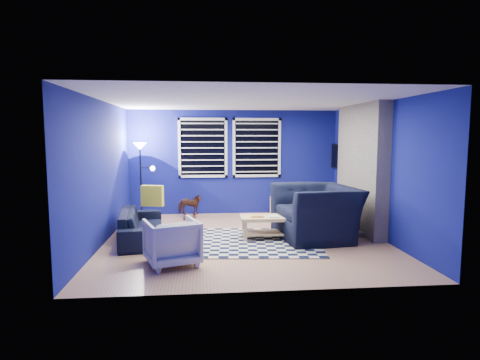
# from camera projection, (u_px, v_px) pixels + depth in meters

# --- Properties ---
(floor) EXTENTS (5.00, 5.00, 0.00)m
(floor) POSITION_uv_depth(u_px,v_px,m) (245.00, 239.00, 7.36)
(floor) COLOR tan
(floor) RESTS_ON ground
(ceiling) EXTENTS (5.00, 5.00, 0.00)m
(ceiling) POSITION_uv_depth(u_px,v_px,m) (245.00, 101.00, 7.09)
(ceiling) COLOR white
(ceiling) RESTS_ON wall_back
(wall_back) EXTENTS (5.00, 0.00, 5.00)m
(wall_back) POSITION_uv_depth(u_px,v_px,m) (234.00, 162.00, 9.70)
(wall_back) COLOR navy
(wall_back) RESTS_ON floor
(wall_left) EXTENTS (0.00, 5.00, 5.00)m
(wall_left) POSITION_uv_depth(u_px,v_px,m) (103.00, 172.00, 6.99)
(wall_left) COLOR navy
(wall_left) RESTS_ON floor
(wall_right) EXTENTS (0.00, 5.00, 5.00)m
(wall_right) POSITION_uv_depth(u_px,v_px,m) (378.00, 170.00, 7.45)
(wall_right) COLOR navy
(wall_right) RESTS_ON floor
(fireplace) EXTENTS (0.65, 2.00, 2.50)m
(fireplace) POSITION_uv_depth(u_px,v_px,m) (360.00, 171.00, 7.94)
(fireplace) COLOR gray
(fireplace) RESTS_ON floor
(window_left) EXTENTS (1.17, 0.06, 1.42)m
(window_left) POSITION_uv_depth(u_px,v_px,m) (203.00, 148.00, 9.55)
(window_left) COLOR black
(window_left) RESTS_ON wall_back
(window_right) EXTENTS (1.17, 0.06, 1.42)m
(window_right) POSITION_uv_depth(u_px,v_px,m) (257.00, 148.00, 9.67)
(window_right) COLOR black
(window_right) RESTS_ON wall_back
(tv) EXTENTS (0.07, 1.00, 0.58)m
(tv) POSITION_uv_depth(u_px,v_px,m) (339.00, 157.00, 9.41)
(tv) COLOR black
(tv) RESTS_ON wall_right
(rug) EXTENTS (2.66, 2.21, 0.02)m
(rug) POSITION_uv_depth(u_px,v_px,m) (247.00, 242.00, 7.14)
(rug) COLOR black
(rug) RESTS_ON floor
(sofa) EXTENTS (1.96, 0.97, 0.55)m
(sofa) POSITION_uv_depth(u_px,v_px,m) (142.00, 225.00, 7.27)
(sofa) COLOR black
(sofa) RESTS_ON floor
(armchair_big) EXTENTS (1.65, 1.49, 0.97)m
(armchair_big) POSITION_uv_depth(u_px,v_px,m) (316.00, 212.00, 7.37)
(armchair_big) COLOR black
(armchair_big) RESTS_ON floor
(armchair_bent) EXTENTS (0.92, 0.94, 0.68)m
(armchair_bent) POSITION_uv_depth(u_px,v_px,m) (172.00, 242.00, 5.88)
(armchair_bent) COLOR gray
(armchair_bent) RESTS_ON floor
(rocking_horse) EXTENTS (0.35, 0.60, 0.48)m
(rocking_horse) POSITION_uv_depth(u_px,v_px,m) (190.00, 205.00, 9.24)
(rocking_horse) COLOR #462616
(rocking_horse) RESTS_ON floor
(coffee_table) EXTENTS (0.90, 0.54, 0.44)m
(coffee_table) POSITION_uv_depth(u_px,v_px,m) (265.00, 223.00, 7.33)
(coffee_table) COLOR #D8BD79
(coffee_table) RESTS_ON rug
(cabinet) EXTENTS (0.64, 0.55, 0.54)m
(cabinet) POSITION_uv_depth(u_px,v_px,m) (284.00, 205.00, 9.54)
(cabinet) COLOR #D8BD79
(cabinet) RESTS_ON floor
(floor_lamp) EXTENTS (0.47, 0.29, 1.73)m
(floor_lamp) POSITION_uv_depth(u_px,v_px,m) (141.00, 157.00, 8.96)
(floor_lamp) COLOR black
(floor_lamp) RESTS_ON floor
(throw_pillow) EXTENTS (0.44, 0.22, 0.40)m
(throw_pillow) POSITION_uv_depth(u_px,v_px,m) (152.00, 196.00, 7.63)
(throw_pillow) COLOR gold
(throw_pillow) RESTS_ON sofa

